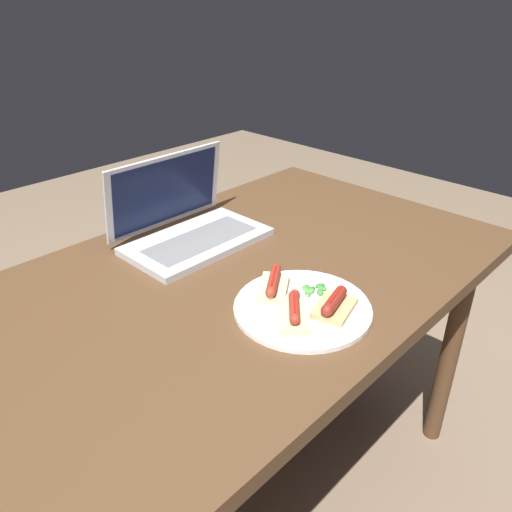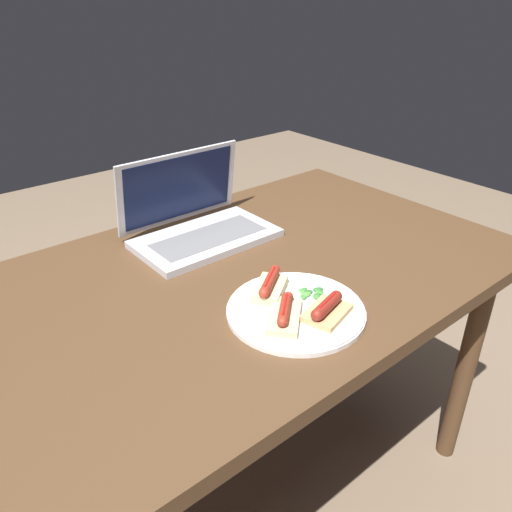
# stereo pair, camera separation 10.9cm
# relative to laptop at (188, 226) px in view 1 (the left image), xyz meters

# --- Properties ---
(ground_plane) EXTENTS (6.00, 6.00, 0.00)m
(ground_plane) POSITION_rel_laptop_xyz_m (-0.05, -0.21, -0.79)
(ground_plane) COLOR #75604C
(desk) EXTENTS (1.39, 0.81, 0.75)m
(desk) POSITION_rel_laptop_xyz_m (-0.05, -0.21, -0.12)
(desk) COLOR #4C331E
(desk) RESTS_ON ground_plane
(laptop) EXTENTS (0.35, 0.24, 0.21)m
(laptop) POSITION_rel_laptop_xyz_m (0.00, 0.00, 0.00)
(laptop) COLOR #B7B7BC
(laptop) RESTS_ON desk
(plate) EXTENTS (0.28, 0.28, 0.02)m
(plate) POSITION_rel_laptop_xyz_m (-0.04, -0.41, -0.03)
(plate) COLOR white
(plate) RESTS_ON desk
(sausage_toast_left) EXTENTS (0.12, 0.11, 0.04)m
(sausage_toast_left) POSITION_rel_laptop_xyz_m (-0.05, -0.34, -0.01)
(sausage_toast_left) COLOR #D6B784
(sausage_toast_left) RESTS_ON plate
(sausage_toast_middle) EXTENTS (0.13, 0.12, 0.04)m
(sausage_toast_middle) POSITION_rel_laptop_xyz_m (-0.09, -0.43, -0.02)
(sausage_toast_middle) COLOR #D6B784
(sausage_toast_middle) RESTS_ON plate
(sausage_toast_right) EXTENTS (0.11, 0.09, 0.04)m
(sausage_toast_right) POSITION_rel_laptop_xyz_m (-0.01, -0.47, -0.01)
(sausage_toast_right) COLOR tan
(sausage_toast_right) RESTS_ON plate
(salad_pile) EXTENTS (0.08, 0.06, 0.01)m
(salad_pile) POSITION_rel_laptop_xyz_m (0.02, -0.39, -0.03)
(salad_pile) COLOR #709E4C
(salad_pile) RESTS_ON plate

